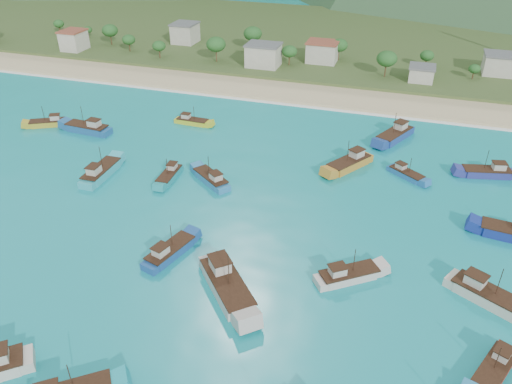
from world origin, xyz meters
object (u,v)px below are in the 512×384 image
(boat_8, at_px, (211,179))
(boat_33, at_px, (487,173))
(boat_23, at_px, (349,164))
(boat_27, at_px, (49,123))
(boat_15, at_px, (494,370))
(boat_17, at_px, (101,173))
(boat_25, at_px, (348,276))
(boat_18, at_px, (406,174))
(boat_14, at_px, (487,296))
(boat_31, at_px, (88,129))
(boat_5, at_px, (170,176))
(boat_19, at_px, (227,286))
(boat_26, at_px, (395,136))
(boat_2, at_px, (170,252))
(boat_13, at_px, (192,122))

(boat_8, distance_m, boat_33, 56.63)
(boat_23, height_order, boat_27, boat_23)
(boat_15, distance_m, boat_17, 78.03)
(boat_27, bearing_deg, boat_25, -142.13)
(boat_18, distance_m, boat_27, 86.37)
(boat_17, height_order, boat_33, boat_17)
(boat_18, bearing_deg, boat_8, -32.88)
(boat_14, height_order, boat_18, boat_14)
(boat_31, height_order, boat_33, boat_31)
(boat_33, bearing_deg, boat_23, 87.41)
(boat_5, xyz_separation_m, boat_33, (61.85, 20.73, 0.19))
(boat_23, xyz_separation_m, boat_27, (-74.66, -0.97, -0.23))
(boat_25, bearing_deg, boat_17, -143.34)
(boat_19, xyz_separation_m, boat_31, (-51.80, 42.36, -0.22))
(boat_26, relative_size, boat_27, 1.30)
(boat_2, distance_m, boat_19, 12.73)
(boat_25, distance_m, boat_31, 76.45)
(boat_17, relative_size, boat_26, 0.91)
(boat_27, height_order, boat_31, boat_31)
(boat_13, distance_m, boat_15, 87.89)
(boat_14, distance_m, boat_31, 93.97)
(boat_5, distance_m, boat_18, 48.47)
(boat_23, relative_size, boat_26, 0.93)
(boat_13, relative_size, boat_23, 0.75)
(boat_2, bearing_deg, boat_27, 159.97)
(boat_26, bearing_deg, boat_8, 69.05)
(boat_13, relative_size, boat_14, 0.74)
(boat_2, xyz_separation_m, boat_13, (-18.03, 49.50, -0.15))
(boat_5, height_order, boat_14, boat_14)
(boat_23, height_order, boat_25, boat_23)
(boat_17, relative_size, boat_19, 0.89)
(boat_13, distance_m, boat_26, 49.56)
(boat_13, height_order, boat_17, boat_17)
(boat_14, relative_size, boat_27, 1.22)
(boat_5, height_order, boat_31, boat_31)
(boat_18, bearing_deg, boat_17, -36.45)
(boat_14, relative_size, boat_23, 1.01)
(boat_5, xyz_separation_m, boat_26, (42.34, 32.96, 0.38))
(boat_14, bearing_deg, boat_8, -82.54)
(boat_14, distance_m, boat_15, 13.13)
(boat_17, bearing_deg, boat_13, 75.83)
(boat_26, bearing_deg, boat_13, 32.77)
(boat_2, relative_size, boat_19, 0.81)
(boat_17, bearing_deg, boat_5, 13.06)
(boat_26, height_order, boat_27, boat_26)
(boat_2, relative_size, boat_27, 1.08)
(boat_13, bearing_deg, boat_31, -58.88)
(boat_17, bearing_deg, boat_33, 16.54)
(boat_26, distance_m, boat_31, 73.60)
(boat_19, height_order, boat_23, boat_19)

